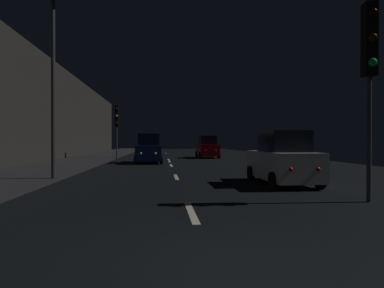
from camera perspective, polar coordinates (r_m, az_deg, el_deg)
The scene contains 10 objects.
ground at distance 28.69m, azimuth -4.15°, elevation -2.75°, with size 26.25×84.00×0.02m, color black.
sidewalk_left at distance 29.35m, azimuth -17.81°, elevation -2.54°, with size 4.40×84.00×0.15m, color #28282B.
building_facade_left at distance 26.76m, azimuth -24.91°, elevation 5.60°, with size 0.80×63.00×8.02m, color #2D2B28.
lane_centerline at distance 23.53m, azimuth -3.86°, elevation -3.41°, with size 0.16×39.21×0.01m.
traffic_light_near_right at distance 9.82m, azimuth 28.82°, elevation 13.36°, with size 0.36×0.48×5.17m.
traffic_light_far_left at distance 29.90m, azimuth -13.11°, elevation 4.11°, with size 0.31×0.46×4.83m.
streetlamp_overhead at distance 14.06m, azimuth -21.62°, elevation 16.51°, with size 1.70×0.44×8.46m.
car_approaching_headlights at distance 24.21m, azimuth -7.53°, elevation -0.98°, with size 1.98×4.29×2.16m.
car_parked_right_far at distance 31.48m, azimuth 2.71°, elevation -0.67°, with size 1.97×4.26×2.14m.
car_parked_right_near at distance 12.48m, azimuth 15.62°, elevation -2.70°, with size 1.80×3.90×1.97m.
Camera 1 is at (-0.67, -4.14, 1.57)m, focal length 30.28 mm.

